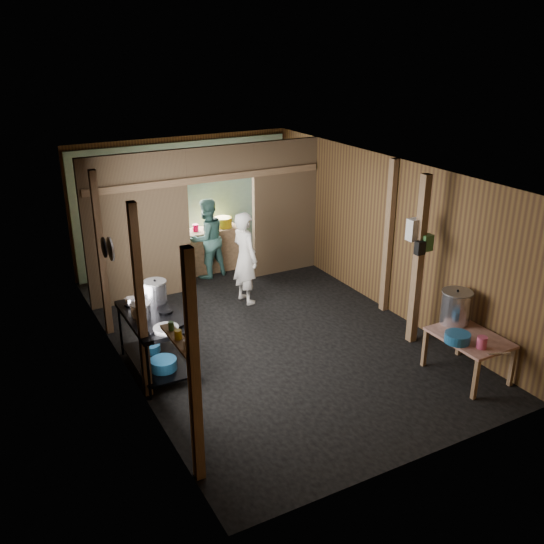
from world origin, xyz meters
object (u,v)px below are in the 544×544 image
stove_pot_large (155,292)px  pink_bucket (482,342)px  gas_range (156,343)px  yellow_tub (223,222)px  cook (245,258)px  prep_table (467,356)px  stock_pot (456,308)px

stove_pot_large → pink_bucket: (3.43, -2.87, -0.32)m
gas_range → yellow_tub: bearing=52.5°
cook → yellow_tub: bearing=-19.2°
prep_table → yellow_tub: (-1.23, 5.40, 0.65)m
stove_pot_large → yellow_tub: bearing=50.8°
cook → prep_table: bearing=-164.3°
stock_pot → stove_pot_large: bearing=149.5°
pink_bucket → prep_table: bearing=69.4°
gas_range → prep_table: size_ratio=1.42×
stock_pot → gas_range: bearing=155.4°
prep_table → pink_bucket: pink_bucket is taller
gas_range → stock_pot: (3.82, -1.75, 0.41)m
gas_range → pink_bucket: (3.60, -2.47, 0.26)m
gas_range → pink_bucket: gas_range is taller
gas_range → prep_table: (3.71, -2.17, -0.13)m
prep_table → pink_bucket: (-0.11, -0.30, 0.38)m
gas_range → yellow_tub: (2.48, 3.24, 0.52)m
gas_range → yellow_tub: 4.11m
stock_pot → yellow_tub: bearing=105.0°
pink_bucket → yellow_tub: bearing=101.1°
stove_pot_large → gas_range: bearing=-113.0°
prep_table → pink_bucket: bearing=-110.6°
pink_bucket → stock_pot: bearing=72.6°
pink_bucket → yellow_tub: 5.82m
gas_range → cook: cook is taller
prep_table → stove_pot_large: size_ratio=3.04×
gas_range → cook: (2.13, 1.52, 0.39)m
prep_table → cook: size_ratio=0.63×
cook → pink_bucket: bearing=-167.3°
yellow_tub → stove_pot_large: bearing=-129.2°
pink_bucket → cook: (-1.47, 3.99, 0.13)m
stock_pot → pink_bucket: (-0.22, -0.72, -0.15)m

